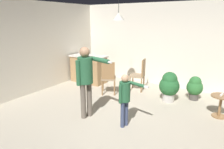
% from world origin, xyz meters
% --- Properties ---
extents(ground, '(7.68, 7.68, 0.00)m').
position_xyz_m(ground, '(0.00, 0.00, 0.00)').
color(ground, '#B2A893').
extents(wall_back, '(6.40, 0.10, 2.70)m').
position_xyz_m(wall_back, '(0.00, 3.20, 1.35)').
color(wall_back, silver).
rests_on(wall_back, ground).
extents(wall_left, '(0.10, 6.40, 2.70)m').
position_xyz_m(wall_left, '(-3.20, 0.00, 1.35)').
color(wall_left, silver).
rests_on(wall_left, ground).
extents(kitchen_counter, '(1.26, 0.66, 0.95)m').
position_xyz_m(kitchen_counter, '(-2.45, 2.11, 0.48)').
color(kitchen_counter, '#99754C').
rests_on(kitchen_counter, ground).
extents(side_table_by_couch, '(0.44, 0.44, 0.52)m').
position_xyz_m(side_table_by_couch, '(1.80, 1.58, 0.33)').
color(side_table_by_couch, olive).
rests_on(side_table_by_couch, ground).
extents(person_adult, '(0.83, 0.46, 1.62)m').
position_xyz_m(person_adult, '(-0.76, -0.06, 1.00)').
color(person_adult, '#60564C').
rests_on(person_adult, ground).
extents(person_child, '(0.61, 0.32, 1.13)m').
position_xyz_m(person_child, '(0.18, 0.03, 0.70)').
color(person_child, '#384260').
rests_on(person_child, ground).
extents(dining_chair_by_counter, '(0.50, 0.50, 1.00)m').
position_xyz_m(dining_chair_by_counter, '(-0.54, 2.24, 0.55)').
color(dining_chair_by_counter, olive).
rests_on(dining_chair_by_counter, ground).
extents(dining_chair_near_wall, '(0.58, 0.58, 1.00)m').
position_xyz_m(dining_chair_near_wall, '(-1.17, 1.44, 0.55)').
color(dining_chair_near_wall, olive).
rests_on(dining_chair_near_wall, ground).
extents(potted_plant_corner, '(0.54, 0.54, 0.83)m').
position_xyz_m(potted_plant_corner, '(0.52, 1.87, 0.45)').
color(potted_plant_corner, '#B7B2AD').
rests_on(potted_plant_corner, ground).
extents(potted_plant_by_wall, '(0.44, 0.44, 0.67)m').
position_xyz_m(potted_plant_by_wall, '(1.08, 2.37, 0.37)').
color(potted_plant_by_wall, '#4C4742').
rests_on(potted_plant_by_wall, ground).
extents(spare_remote_on_table, '(0.06, 0.13, 0.04)m').
position_xyz_m(spare_remote_on_table, '(1.80, 1.59, 0.54)').
color(spare_remote_on_table, white).
rests_on(spare_remote_on_table, side_table_by_couch).
extents(ceiling_light_pendant, '(0.32, 0.32, 0.55)m').
position_xyz_m(ceiling_light_pendant, '(-0.92, 1.58, 2.25)').
color(ceiling_light_pendant, silver).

